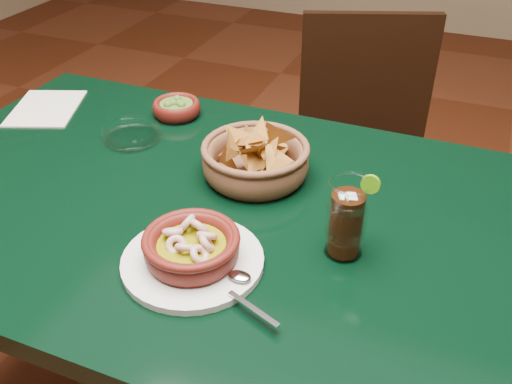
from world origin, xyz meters
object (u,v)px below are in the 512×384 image
at_px(dining_table, 194,238).
at_px(chip_basket, 255,160).
at_px(cola_drink, 346,219).
at_px(dining_chair, 364,159).
at_px(shrimp_plate, 192,250).

distance_m(dining_table, chip_basket, 0.20).
bearing_deg(dining_table, cola_drink, -8.50).
xyz_separation_m(dining_table, cola_drink, (0.31, -0.05, 0.17)).
relative_size(dining_chair, shrimp_plate, 3.02).
bearing_deg(cola_drink, chip_basket, 144.49).
bearing_deg(dining_chair, cola_drink, -81.31).
distance_m(shrimp_plate, chip_basket, 0.28).
bearing_deg(shrimp_plate, cola_drink, 29.44).
relative_size(dining_chair, cola_drink, 5.69).
xyz_separation_m(dining_table, chip_basket, (0.08, 0.11, 0.14)).
relative_size(dining_chair, chip_basket, 3.66).
distance_m(dining_chair, chip_basket, 0.67).
relative_size(dining_table, dining_chair, 1.35).
height_order(dining_table, cola_drink, cola_drink).
xyz_separation_m(shrimp_plate, cola_drink, (0.21, 0.12, 0.04)).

